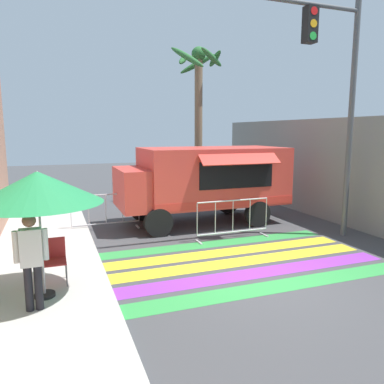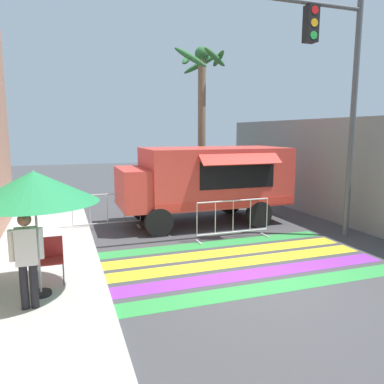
{
  "view_description": "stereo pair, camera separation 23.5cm",
  "coord_description": "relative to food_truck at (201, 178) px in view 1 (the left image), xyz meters",
  "views": [
    {
      "loc": [
        -4.08,
        -6.47,
        3.03
      ],
      "look_at": [
        -0.5,
        3.07,
        1.38
      ],
      "focal_mm": 35.0,
      "sensor_mm": 36.0,
      "label": 1
    },
    {
      "loc": [
        -3.86,
        -6.55,
        3.03
      ],
      "look_at": [
        -0.5,
        3.07,
        1.38
      ],
      "focal_mm": 35.0,
      "sensor_mm": 36.0,
      "label": 2
    }
  ],
  "objects": [
    {
      "name": "barricade_side",
      "position": [
        -3.09,
        0.22,
        -0.94
      ],
      "size": [
        2.1,
        0.44,
        1.13
      ],
      "color": "#B7BABF",
      "rests_on": "ground_plane"
    },
    {
      "name": "traffic_signal_pole",
      "position": [
        2.53,
        -2.86,
        3.02
      ],
      "size": [
        4.63,
        0.29,
        6.67
      ],
      "color": "#515456",
      "rests_on": "ground_plane"
    },
    {
      "name": "folding_chair",
      "position": [
        -4.65,
        -3.89,
        -0.87
      ],
      "size": [
        0.48,
        0.48,
        0.85
      ],
      "rotation": [
        0.0,
        0.0,
        -0.04
      ],
      "color": "#4C4C51",
      "rests_on": "sidewalk_left"
    },
    {
      "name": "ground_plane",
      "position": [
        -0.49,
        -4.86,
        -1.51
      ],
      "size": [
        60.0,
        60.0,
        0.0
      ],
      "primitive_type": "plane",
      "color": "#424244"
    },
    {
      "name": "patio_umbrella",
      "position": [
        -4.82,
        -4.53,
        0.58
      ],
      "size": [
        2.18,
        2.18,
        2.24
      ],
      "color": "black",
      "rests_on": "sidewalk_left"
    },
    {
      "name": "barricade_front",
      "position": [
        0.15,
        -2.06,
        -0.94
      ],
      "size": [
        2.2,
        0.44,
        1.13
      ],
      "color": "#B7BABF",
      "rests_on": "ground_plane"
    },
    {
      "name": "crosswalk_painted",
      "position": [
        -0.49,
        -3.84,
        -1.5
      ],
      "size": [
        6.4,
        3.6,
        0.01
      ],
      "color": "green",
      "rests_on": "ground_plane"
    },
    {
      "name": "food_truck",
      "position": [
        0.0,
        0.0,
        0.0
      ],
      "size": [
        5.48,
        2.82,
        2.51
      ],
      "color": "#D13D33",
      "rests_on": "ground_plane"
    },
    {
      "name": "vendor_person",
      "position": [
        -4.96,
        -5.01,
        -0.47
      ],
      "size": [
        0.53,
        0.21,
        1.61
      ],
      "rotation": [
        0.0,
        0.0,
        -0.09
      ],
      "color": "black",
      "rests_on": "sidewalk_left"
    },
    {
      "name": "palm_tree",
      "position": [
        1.4,
        3.8,
        3.02
      ],
      "size": [
        2.38,
        2.45,
        6.51
      ],
      "color": "#7A664C",
      "rests_on": "ground_plane"
    },
    {
      "name": "concrete_wall_right",
      "position": [
        4.3,
        -1.86,
        0.23
      ],
      "size": [
        0.2,
        16.0,
        3.47
      ],
      "color": "gray",
      "rests_on": "ground_plane"
    }
  ]
}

